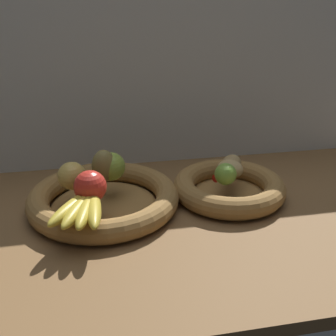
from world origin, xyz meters
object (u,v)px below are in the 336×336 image
fruit_bowl_left (104,199)px  banana_bunch_front (83,208)px  lime_near (226,174)px  chili_pepper (230,172)px  pear_brown (104,166)px  fruit_bowl_right (229,187)px  apple_golden_left (72,176)px  potato_back (232,163)px  apple_red_front (90,187)px  apple_green_back (111,166)px  potato_large (230,169)px

fruit_bowl_left → banana_bunch_front: size_ratio=2.06×
lime_near → chili_pepper: (2.80, 4.62, -1.77)cm
pear_brown → banana_bunch_front: 17.11cm
fruit_bowl_left → fruit_bowl_right: size_ratio=1.28×
apple_golden_left → lime_near: apple_golden_left is taller
apple_golden_left → chili_pepper: bearing=-0.2°
potato_back → fruit_bowl_right: bearing=-114.4°
apple_red_front → pear_brown: size_ratio=0.88×
apple_golden_left → chili_pepper: (40.52, -0.13, -2.44)cm
lime_near → potato_back: bearing=61.0°
apple_golden_left → apple_green_back: bearing=19.9°
fruit_bowl_left → pear_brown: (0.66, 3.53, 7.35)cm
lime_near → apple_red_front: bearing=-175.1°
fruit_bowl_right → apple_green_back: bearing=171.6°
apple_green_back → apple_red_front: size_ratio=0.97×
potato_large → apple_red_front: bearing=-169.5°
apple_green_back → apple_red_front: (-5.48, -11.17, 0.13)cm
apple_red_front → fruit_bowl_right: bearing=10.5°
pear_brown → lime_near: size_ratio=1.54×
fruit_bowl_left → potato_back: bearing=7.0°
apple_green_back → potato_large: apple_green_back is taller
fruit_bowl_left → apple_green_back: (2.50, 4.51, 6.70)cm
apple_golden_left → lime_near: bearing=-7.2°
fruit_bowl_right → fruit_bowl_left: bearing=-180.0°
apple_red_front → lime_near: bearing=4.9°
apple_green_back → banana_bunch_front: bearing=-113.1°
pear_brown → fruit_bowl_right: bearing=-6.2°
apple_green_back → banana_bunch_front: size_ratio=0.40×
apple_red_front → apple_golden_left: (-4.28, 7.63, -0.32)cm
apple_red_front → banana_bunch_front: (-1.78, -5.82, -2.15)cm
apple_golden_left → potato_large: bearing=-1.4°
fruit_bowl_right → apple_red_front: apple_red_front is taller
pear_brown → potato_large: pear_brown is taller
pear_brown → potato_large: (32.33, -3.53, -1.94)cm
potato_large → apple_green_back: bearing=171.6°
apple_red_front → potato_back: 39.51cm
potato_back → chili_pepper: 3.99cm
potato_large → pear_brown: bearing=173.8°
pear_brown → potato_large: 32.58cm
fruit_bowl_left → potato_back: potato_back is taller
fruit_bowl_left → lime_near: bearing=-7.1°
fruit_bowl_right → apple_golden_left: apple_golden_left is taller
potato_back → potato_large: size_ratio=1.08×
apple_golden_left → potato_back: (42.19, 3.33, -1.39)cm
fruit_bowl_right → pear_brown: pear_brown is taller
potato_back → lime_near: size_ratio=1.33×
potato_large → potato_back: bearing=65.6°
fruit_bowl_left → apple_red_front: (-2.98, -6.66, 6.83)cm
potato_back → chili_pepper: (-1.67, -3.46, -1.05)cm
fruit_bowl_right → apple_green_back: apple_green_back is taller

